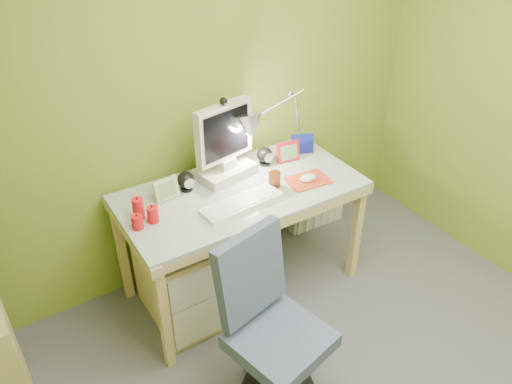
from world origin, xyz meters
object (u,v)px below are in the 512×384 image
monitor (224,137)px  task_chair (280,340)px  radiator (313,198)px  desk (242,240)px  desk_lamp (288,108)px

monitor → task_chair: bearing=-116.0°
task_chair → radiator: size_ratio=1.97×
monitor → radiator: monitor is taller
task_chair → radiator: 1.57m
desk → task_chair: bearing=-108.2°
desk → task_chair: task_chair is taller
desk → radiator: (0.81, 0.30, -0.16)m
monitor → radiator: bearing=-1.7°
desk → monitor: 0.66m
monitor → radiator: (0.81, 0.12, -0.79)m
desk_lamp → radiator: bearing=21.5°
desk → monitor: size_ratio=2.72×
monitor → task_chair: monitor is taller
desk_lamp → radiator: size_ratio=1.48×
monitor → task_chair: 1.18m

